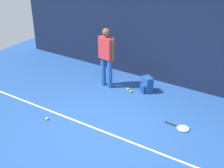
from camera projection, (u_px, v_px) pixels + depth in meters
name	position (u px, v px, depth m)	size (l,w,h in m)	color
ground_plane	(102.00, 131.00, 6.85)	(12.00, 12.00, 0.00)	#234C93
back_fence	(162.00, 39.00, 8.51)	(10.00, 0.10, 2.56)	#141E38
court_line	(102.00, 131.00, 6.84)	(9.00, 0.05, 0.00)	white
tennis_player	(106.00, 54.00, 8.34)	(0.53, 0.27, 1.70)	#2659A5
tennis_racket	(182.00, 128.00, 6.92)	(0.62, 0.34, 0.03)	black
backpack	(147.00, 85.00, 8.38)	(0.37, 0.38, 0.44)	#1E478C
tennis_ball_near_player	(128.00, 89.00, 8.54)	(0.07, 0.07, 0.07)	#CCE033
tennis_ball_by_fence	(47.00, 119.00, 7.22)	(0.07, 0.07, 0.07)	#CCE033
tennis_ball_mid_court	(131.00, 91.00, 8.42)	(0.07, 0.07, 0.07)	#CCE033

